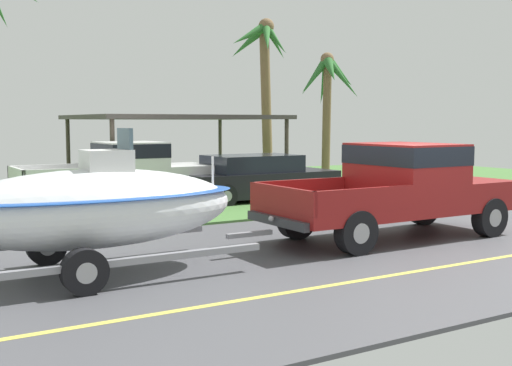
{
  "coord_description": "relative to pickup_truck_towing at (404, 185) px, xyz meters",
  "views": [
    {
      "loc": [
        -9.04,
        -9.01,
        2.34
      ],
      "look_at": [
        -2.46,
        1.85,
        1.14
      ],
      "focal_mm": 45.24,
      "sensor_mm": 36.0,
      "label": 1
    }
  ],
  "objects": [
    {
      "name": "ground",
      "position": [
        -0.32,
        7.77,
        -1.07
      ],
      "size": [
        36.0,
        22.0,
        0.11
      ],
      "color": "#4C4C51"
    },
    {
      "name": "boat_on_trailer",
      "position": [
        -6.46,
        0.0,
        -0.01
      ],
      "size": [
        5.81,
        2.37,
        2.25
      ],
      "color": "gray",
      "rests_on": "ground"
    },
    {
      "name": "parked_pickup_background",
      "position": [
        -3.15,
        7.43,
        -0.05
      ],
      "size": [
        5.6,
        1.99,
        1.8
      ],
      "color": "silver",
      "rests_on": "ground"
    },
    {
      "name": "parked_sedan_near",
      "position": [
        0.52,
        6.61,
        -0.38
      ],
      "size": [
        4.7,
        1.91,
        1.38
      ],
      "color": "black",
      "rests_on": "ground"
    },
    {
      "name": "palm_tree_near_left",
      "position": [
        5.34,
        9.53,
        2.6
      ],
      "size": [
        2.47,
        2.61,
        4.89
      ],
      "color": "brown",
      "rests_on": "ground"
    },
    {
      "name": "palm_tree_near_right",
      "position": [
        4.57,
        12.84,
        3.72
      ],
      "size": [
        2.81,
        3.24,
        6.53
      ],
      "color": "brown",
      "rests_on": "ground"
    },
    {
      "name": "carport_awning",
      "position": [
        -0.15,
        11.02,
        1.4
      ],
      "size": [
        6.62,
        5.31,
        2.58
      ],
      "color": "#4C4238",
      "rests_on": "ground"
    },
    {
      "name": "pickup_truck_towing",
      "position": [
        0.0,
        0.0,
        0.0
      ],
      "size": [
        5.61,
        2.14,
        1.91
      ],
      "color": "maroon",
      "rests_on": "ground"
    }
  ]
}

